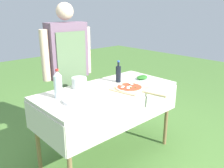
{
  "coord_description": "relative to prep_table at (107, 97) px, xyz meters",
  "views": [
    {
      "loc": [
        -1.56,
        -1.76,
        1.62
      ],
      "look_at": [
        0.07,
        0.0,
        0.85
      ],
      "focal_mm": 38.0,
      "sensor_mm": 36.0,
      "label": 1
    }
  ],
  "objects": [
    {
      "name": "ground_plane",
      "position": [
        0.0,
        0.0,
        -0.72
      ],
      "size": [
        12.0,
        12.0,
        0.0
      ],
      "primitive_type": "plane",
      "color": "#517F38"
    },
    {
      "name": "prep_table",
      "position": [
        0.0,
        0.0,
        0.0
      ],
      "size": [
        1.51,
        0.73,
        0.81
      ],
      "color": "beige",
      "rests_on": "ground"
    },
    {
      "name": "person_cook",
      "position": [
        -0.1,
        0.58,
        0.27
      ],
      "size": [
        0.63,
        0.23,
        1.68
      ],
      "rotation": [
        0.0,
        0.0,
        3.09
      ],
      "color": "#333D56",
      "rests_on": "ground"
    },
    {
      "name": "pizza_on_peel",
      "position": [
        0.17,
        -0.18,
        0.1
      ],
      "size": [
        0.37,
        0.59,
        0.05
      ],
      "rotation": [
        0.0,
        0.0,
        0.2
      ],
      "color": "#D1B27F",
      "rests_on": "prep_table"
    },
    {
      "name": "oil_bottle",
      "position": [
        0.26,
        0.1,
        0.19
      ],
      "size": [
        0.06,
        0.06,
        0.25
      ],
      "color": "black",
      "rests_on": "prep_table"
    },
    {
      "name": "water_bottle",
      "position": [
        -0.51,
        0.12,
        0.22
      ],
      "size": [
        0.08,
        0.08,
        0.28
      ],
      "color": "silver",
      "rests_on": "prep_table"
    },
    {
      "name": "herb_container",
      "position": [
        0.54,
        -0.01,
        0.11
      ],
      "size": [
        0.21,
        0.16,
        0.04
      ],
      "rotation": [
        0.0,
        0.0,
        0.16
      ],
      "color": "silver",
      "rests_on": "prep_table"
    },
    {
      "name": "mixing_tub",
      "position": [
        -0.19,
        0.23,
        0.15
      ],
      "size": [
        0.16,
        0.16,
        0.11
      ],
      "primitive_type": "cylinder",
      "color": "silver",
      "rests_on": "prep_table"
    },
    {
      "name": "plate_stack",
      "position": [
        -0.45,
        -0.07,
        0.1
      ],
      "size": [
        0.23,
        0.23,
        0.02
      ],
      "color": "white",
      "rests_on": "prep_table"
    }
  ]
}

